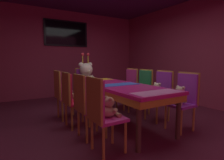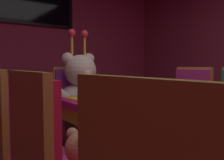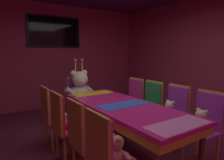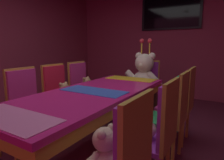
% 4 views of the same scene
% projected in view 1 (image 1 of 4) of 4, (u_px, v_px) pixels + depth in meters
% --- Properties ---
extents(ground_plane, '(7.90, 7.90, 0.00)m').
position_uv_depth(ground_plane, '(119.00, 123.00, 3.43)').
color(ground_plane, '#591E33').
extents(wall_back, '(5.20, 0.12, 2.80)m').
position_uv_depth(wall_back, '(66.00, 54.00, 6.00)').
color(wall_back, '#99334C').
rests_on(wall_back, ground_plane).
extents(wall_right, '(0.12, 6.40, 2.80)m').
position_uv_depth(wall_right, '(204.00, 52.00, 4.62)').
color(wall_right, '#99334C').
rests_on(wall_right, ground_plane).
extents(banquet_table, '(0.90, 2.31, 0.75)m').
position_uv_depth(banquet_table, '(119.00, 89.00, 3.36)').
color(banquet_table, '#C61E72').
rests_on(banquet_table, ground_plane).
extents(chair_left_0, '(0.42, 0.41, 0.98)m').
position_uv_depth(chair_left_0, '(100.00, 108.00, 2.25)').
color(chair_left_0, '#CC338C').
rests_on(chair_left_0, ground_plane).
extents(teddy_left_0, '(0.22, 0.29, 0.27)m').
position_uv_depth(teddy_left_0, '(110.00, 108.00, 2.33)').
color(teddy_left_0, tan).
rests_on(teddy_left_0, chair_left_0).
extents(chair_left_1, '(0.42, 0.41, 0.98)m').
position_uv_depth(chair_left_1, '(84.00, 100.00, 2.69)').
color(chair_left_1, '#CC338C').
rests_on(chair_left_1, ground_plane).
extents(chair_left_2, '(0.42, 0.41, 0.98)m').
position_uv_depth(chair_left_2, '(70.00, 94.00, 3.14)').
color(chair_left_2, red).
rests_on(chair_left_2, ground_plane).
extents(teddy_left_2, '(0.23, 0.29, 0.28)m').
position_uv_depth(teddy_left_2, '(78.00, 95.00, 3.22)').
color(teddy_left_2, tan).
rests_on(teddy_left_2, chair_left_2).
extents(chair_left_3, '(0.42, 0.41, 0.98)m').
position_uv_depth(chair_left_3, '(61.00, 90.00, 3.59)').
color(chair_left_3, '#CC338C').
rests_on(chair_left_3, ground_plane).
extents(teddy_left_3, '(0.23, 0.30, 0.28)m').
position_uv_depth(teddy_left_3, '(69.00, 90.00, 3.67)').
color(teddy_left_3, tan).
rests_on(teddy_left_3, chair_left_3).
extents(chair_right_0, '(0.42, 0.41, 0.98)m').
position_uv_depth(chair_right_0, '(185.00, 95.00, 3.10)').
color(chair_right_0, purple).
rests_on(chair_right_0, ground_plane).
extents(teddy_right_0, '(0.25, 0.32, 0.31)m').
position_uv_depth(teddy_right_0, '(179.00, 96.00, 3.02)').
color(teddy_right_0, beige).
rests_on(teddy_right_0, chair_right_0).
extents(chair_right_1, '(0.42, 0.41, 0.98)m').
position_uv_depth(chair_right_1, '(162.00, 90.00, 3.59)').
color(chair_right_1, purple).
rests_on(chair_right_1, ground_plane).
extents(teddy_right_1, '(0.25, 0.32, 0.30)m').
position_uv_depth(teddy_right_1, '(157.00, 91.00, 3.52)').
color(teddy_right_1, beige).
rests_on(teddy_right_1, chair_right_1).
extents(chair_right_2, '(0.42, 0.41, 0.98)m').
position_uv_depth(chair_right_2, '(143.00, 87.00, 4.06)').
color(chair_right_2, '#268C4C').
rests_on(chair_right_2, ground_plane).
extents(chair_right_3, '(0.42, 0.41, 0.98)m').
position_uv_depth(chair_right_3, '(130.00, 84.00, 4.48)').
color(chair_right_3, '#CC338C').
rests_on(chair_right_3, ground_plane).
extents(throne_chair, '(0.41, 0.42, 0.98)m').
position_uv_depth(throne_chair, '(84.00, 83.00, 4.81)').
color(throne_chair, purple).
rests_on(throne_chair, ground_plane).
extents(king_teddy_bear, '(0.72, 0.55, 0.92)m').
position_uv_depth(king_teddy_bear, '(86.00, 77.00, 4.65)').
color(king_teddy_bear, silver).
rests_on(king_teddy_bear, throne_chair).
extents(wall_tv, '(1.41, 0.06, 0.82)m').
position_uv_depth(wall_tv, '(66.00, 34.00, 5.85)').
color(wall_tv, black).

